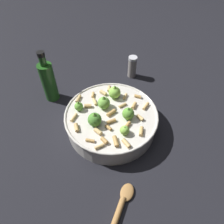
# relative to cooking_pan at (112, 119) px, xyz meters

# --- Properties ---
(ground_plane) EXTENTS (2.40, 2.40, 0.00)m
(ground_plane) POSITION_rel_cooking_pan_xyz_m (0.00, -0.00, -0.04)
(ground_plane) COLOR black
(cooking_pan) EXTENTS (0.31, 0.31, 0.12)m
(cooking_pan) POSITION_rel_cooking_pan_xyz_m (0.00, 0.00, 0.00)
(cooking_pan) COLOR beige
(cooking_pan) RESTS_ON ground
(pepper_shaker) EXTENTS (0.04, 0.04, 0.09)m
(pepper_shaker) POSITION_rel_cooking_pan_xyz_m (0.09, 0.28, 0.01)
(pepper_shaker) COLOR gray
(pepper_shaker) RESTS_ON ground
(olive_oil_bottle) EXTENTS (0.05, 0.05, 0.20)m
(olive_oil_bottle) POSITION_rel_cooking_pan_xyz_m (-0.23, 0.15, 0.04)
(olive_oil_bottle) COLOR #1E4C19
(olive_oil_bottle) RESTS_ON ground
(wooden_spoon) EXTENTS (0.10, 0.21, 0.02)m
(wooden_spoon) POSITION_rel_cooking_pan_xyz_m (0.02, -0.29, -0.03)
(wooden_spoon) COLOR #9E703D
(wooden_spoon) RESTS_ON ground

